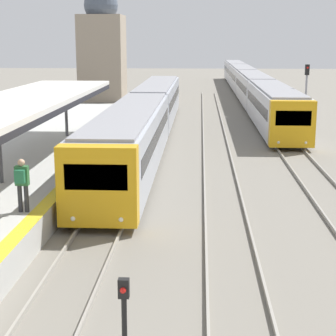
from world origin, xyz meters
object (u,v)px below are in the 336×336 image
at_px(train_near, 147,115).
at_px(person_on_platform, 22,181).
at_px(train_far, 247,82).
at_px(signal_post_near, 124,318).
at_px(signal_mast_far, 306,89).

bearing_deg(train_near, person_on_platform, -96.98).
height_order(train_near, train_far, train_near).
bearing_deg(person_on_platform, signal_post_near, -60.05).
bearing_deg(train_near, train_far, 73.58).
bearing_deg(person_on_platform, train_near, 83.02).
bearing_deg(signal_post_near, person_on_platform, 119.95).
relative_size(person_on_platform, train_near, 0.05).
distance_m(train_near, train_far, 29.58).
height_order(signal_post_near, signal_mast_far, signal_mast_far).
distance_m(person_on_platform, train_near, 17.79).
distance_m(signal_post_near, signal_mast_far, 30.59).
bearing_deg(train_near, signal_mast_far, 24.05).
relative_size(signal_post_near, signal_mast_far, 0.44).
xyz_separation_m(person_on_platform, signal_post_near, (4.07, -7.07, -0.71)).
relative_size(train_near, train_far, 0.55).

